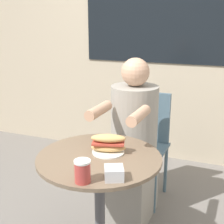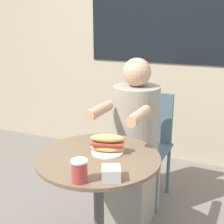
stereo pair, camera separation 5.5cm
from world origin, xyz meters
The scene contains 7 objects.
storefront_wall centered at (0.00, 1.68, 1.40)m, with size 8.00×0.09×2.80m.
cafe_table centered at (0.00, 0.00, 0.52)m, with size 0.70×0.70×0.71m.
diner_chair centered at (0.03, 0.88, 0.52)m, with size 0.40×0.40×0.87m.
seated_diner centered at (0.03, 0.53, 0.52)m, with size 0.35×0.61×1.19m.
sandwich_on_plate centered at (0.03, 0.06, 0.76)m, with size 0.21×0.18×0.11m.
drink_cup centered at (0.04, -0.29, 0.77)m, with size 0.08×0.08×0.11m.
napkin_box centered at (0.17, -0.21, 0.74)m, with size 0.12×0.12×0.06m.
Camera 2 is at (0.69, -1.43, 1.45)m, focal length 50.00 mm.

